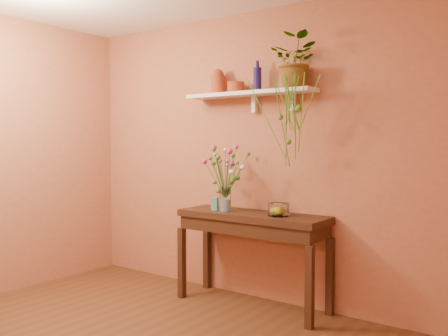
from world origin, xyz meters
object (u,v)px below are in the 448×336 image
Objects in this scene: terracotta_jug at (218,82)px; bouquet at (225,166)px; sideboard at (252,226)px; glass_vase at (225,201)px; spider_plant at (296,61)px; blue_bottle at (257,79)px; glass_bowl at (279,210)px.

bouquet is at bearing -39.63° from terracotta_jug.
sideboard is 0.34m from glass_vase.
bouquet is at bearing -168.38° from sideboard.
spider_plant reaches higher than sideboard.
blue_bottle is at bearing 175.42° from spider_plant.
glass_bowl is at bearing -4.60° from sideboard.
terracotta_jug is 0.54× the size of spider_plant.
spider_plant is at bearing 12.33° from bouquet.
terracotta_jug is (-0.48, 0.13, 1.33)m from sideboard.
glass_vase is 0.32m from bouquet.
terracotta_jug reaches higher than bouquet.
bouquet is (-0.26, -0.05, 0.54)m from sideboard.
terracotta_jug is at bearing 164.88° from sideboard.
terracotta_jug is 1.39m from glass_bowl.
bouquet is (0.01, -0.01, 0.32)m from glass_vase.
sideboard is 3.10× the size of spider_plant.
blue_bottle is at bearing 34.82° from glass_vase.
glass_bowl is (0.54, 0.03, -0.36)m from bouquet.
glass_vase is at bearing -177.55° from glass_bowl.
blue_bottle is 0.56× the size of bouquet.
sideboard is 1.33m from blue_bottle.
terracotta_jug is at bearing 177.23° from spider_plant.
glass_vase reaches higher than sideboard.
blue_bottle is at bearing 101.36° from sideboard.
sideboard is at bearing 11.62° from bouquet.
sideboard is 5.07× the size of blue_bottle.
glass_bowl is at bearing -11.28° from terracotta_jug.
glass_vase is (-0.65, -0.13, -1.22)m from spider_plant.
blue_bottle is 1.20m from glass_bowl.
glass_vase is (0.21, -0.18, -1.11)m from terracotta_jug.
sideboard is 5.79× the size of terracotta_jug.
sideboard is 6.30× the size of glass_vase.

